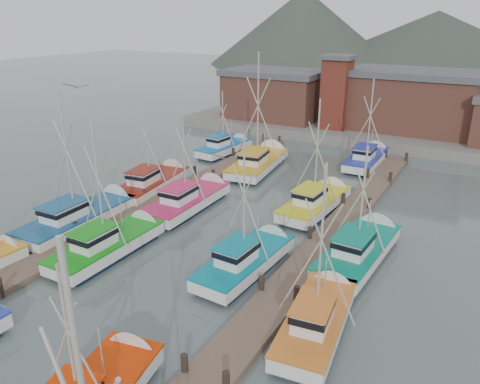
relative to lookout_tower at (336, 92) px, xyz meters
The scene contains 21 objects.
ground 33.52m from the lookout_tower, 86.53° to the right, with size 260.00×260.00×0.00m, color #546563.
dock_left 29.87m from the lookout_tower, 99.80° to the right, with size 2.30×46.00×1.50m.
dock_right 30.79m from the lookout_tower, 72.73° to the right, with size 2.30×46.00×1.50m.
quay 6.67m from the lookout_tower, 63.43° to the left, with size 44.00×16.00×1.20m, color gray.
shed_left 9.30m from the lookout_tower, 167.47° to the left, with size 12.72×8.48×6.20m.
shed_center 8.99m from the lookout_tower, 26.57° to the left, with size 14.84×9.54×6.90m.
lookout_tower is the anchor object (origin of this frame).
distant_hills 90.40m from the lookout_tower, 96.85° to the left, with size 175.00×140.00×42.00m.
boat_4 35.68m from the lookout_tower, 93.86° to the right, with size 3.76×8.60×9.49m.
boat_5 33.70m from the lookout_tower, 79.50° to the right, with size 3.50×8.38×8.83m.
boat_6 34.26m from the lookout_tower, 102.36° to the right, with size 4.30×9.74×10.53m.
boat_7 38.27m from the lookout_tower, 72.13° to the right, with size 3.62×8.13×9.15m.
boat_8 27.23m from the lookout_tower, 95.12° to the right, with size 3.58×9.16×8.85m.
boat_9 23.72m from the lookout_tower, 74.05° to the right, with size 3.72×8.82×9.37m.
boat_10 26.50m from the lookout_tower, 106.65° to the right, with size 3.80×9.20×7.65m.
boat_11 30.89m from the lookout_tower, 67.94° to the right, with size 3.38×9.15×8.15m.
boat_12 16.22m from the lookout_tower, 98.14° to the right, with size 4.74×10.44×12.03m.
boat_13 12.17m from the lookout_tower, 53.40° to the right, with size 3.68×8.65×9.26m.
boat_14 15.41m from the lookout_tower, 122.21° to the right, with size 3.12×8.02×7.32m.
gull_near 37.81m from the lookout_tower, 92.41° to the right, with size 1.54×0.66×0.24m.
gull_far 29.81m from the lookout_tower, 85.11° to the right, with size 1.54×0.60×0.24m.
Camera 1 is at (15.57, -21.30, 14.22)m, focal length 35.00 mm.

